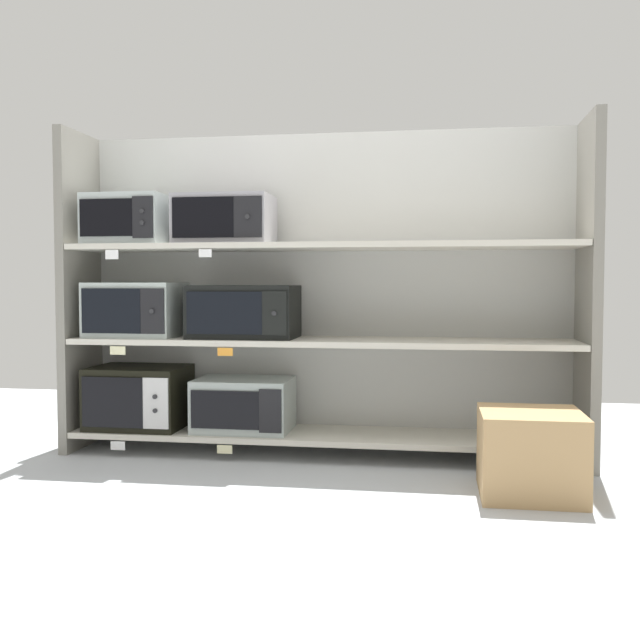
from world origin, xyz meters
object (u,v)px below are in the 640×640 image
object	(u,v)px
microwave_5	(225,220)
shipping_carton	(531,453)
microwave_4	(130,220)
microwave_2	(136,310)
microwave_0	(139,397)
microwave_3	(244,312)
microwave_1	(244,404)

from	to	relation	value
microwave_5	shipping_carton	world-z (taller)	microwave_5
microwave_4	microwave_5	world-z (taller)	microwave_4
microwave_2	microwave_4	bearing A→B (deg)	179.47
microwave_2	microwave_5	xyz separation A→B (m)	(0.51, 0.00, 0.49)
microwave_2	shipping_carton	world-z (taller)	microwave_2
microwave_5	shipping_carton	size ratio (longest dim) A/B	1.18
microwave_0	microwave_3	bearing A→B (deg)	0.01
shipping_carton	microwave_1	bearing A→B (deg)	158.02
microwave_1	shipping_carton	bearing A→B (deg)	-21.98
microwave_0	microwave_3	xyz separation A→B (m)	(0.60, 0.00, 0.48)
microwave_1	microwave_4	distance (m)	1.19
microwave_2	microwave_5	size ratio (longest dim) A/B	0.96
microwave_4	microwave_2	bearing A→B (deg)	-0.53
microwave_1	microwave_3	distance (m)	0.51
microwave_2	microwave_5	bearing A→B (deg)	0.00
microwave_1	shipping_carton	xyz separation A→B (m)	(1.44, -0.58, -0.08)
shipping_carton	microwave_3	bearing A→B (deg)	157.97
microwave_0	microwave_1	bearing A→B (deg)	0.04
microwave_4	shipping_carton	xyz separation A→B (m)	(2.08, -0.58, -1.08)
microwave_3	microwave_5	world-z (taller)	microwave_5
microwave_0	microwave_4	bearing A→B (deg)	179.61
microwave_1	shipping_carton	distance (m)	1.55
microwave_5	microwave_2	bearing A→B (deg)	-180.00
microwave_2	microwave_5	distance (m)	0.71
microwave_2	microwave_4	size ratio (longest dim) A/B	1.13
microwave_4	microwave_1	bearing A→B (deg)	0.01
microwave_0	shipping_carton	bearing A→B (deg)	-15.88
microwave_5	microwave_4	bearing A→B (deg)	179.97
microwave_1	microwave_4	world-z (taller)	microwave_4
microwave_2	microwave_5	world-z (taller)	microwave_5
microwave_5	shipping_carton	distance (m)	1.97
microwave_1	shipping_carton	size ratio (longest dim) A/B	1.18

